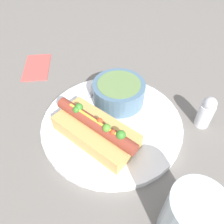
% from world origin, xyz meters
% --- Properties ---
extents(ground_plane, '(4.00, 4.00, 0.00)m').
position_xyz_m(ground_plane, '(0.00, 0.00, 0.00)').
color(ground_plane, slate).
extents(dinner_plate, '(0.28, 0.28, 0.01)m').
position_xyz_m(dinner_plate, '(0.00, 0.00, 0.01)').
color(dinner_plate, white).
rests_on(dinner_plate, ground_plane).
extents(hot_dog, '(0.17, 0.12, 0.06)m').
position_xyz_m(hot_dog, '(0.02, -0.05, 0.04)').
color(hot_dog, tan).
rests_on(hot_dog, dinner_plate).
extents(soup_bowl, '(0.11, 0.11, 0.05)m').
position_xyz_m(soup_bowl, '(-0.04, 0.05, 0.04)').
color(soup_bowl, slate).
rests_on(soup_bowl, dinner_plate).
extents(spoon, '(0.10, 0.14, 0.01)m').
position_xyz_m(spoon, '(-0.10, 0.02, 0.02)').
color(spoon, '#B7B7BC').
rests_on(spoon, dinner_plate).
extents(drinking_glass, '(0.07, 0.07, 0.10)m').
position_xyz_m(drinking_glass, '(0.22, -0.03, 0.05)').
color(drinking_glass, silver).
rests_on(drinking_glass, ground_plane).
extents(napkin, '(0.13, 0.11, 0.01)m').
position_xyz_m(napkin, '(-0.28, -0.05, 0.00)').
color(napkin, '#E04C47').
rests_on(napkin, ground_plane).
extents(salt_shaker, '(0.03, 0.03, 0.07)m').
position_xyz_m(salt_shaker, '(0.10, 0.16, 0.04)').
color(salt_shaker, silver).
rests_on(salt_shaker, ground_plane).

